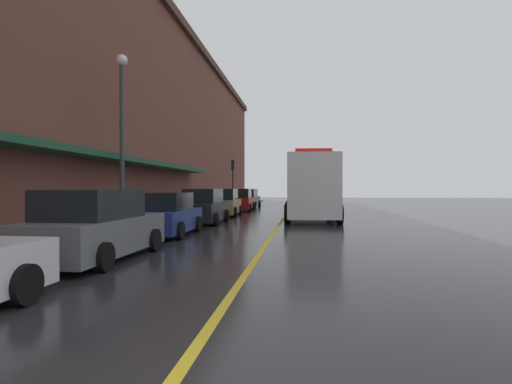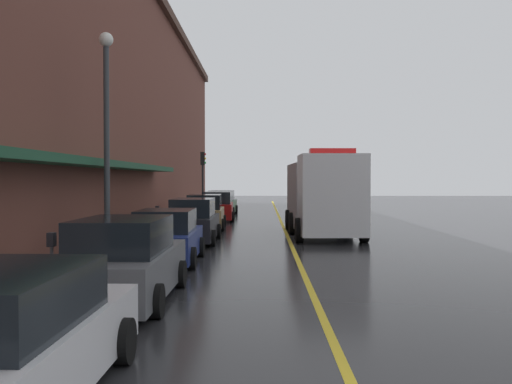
{
  "view_description": "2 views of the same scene",
  "coord_description": "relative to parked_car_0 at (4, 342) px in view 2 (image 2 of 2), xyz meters",
  "views": [
    {
      "loc": [
        1.2,
        -3.15,
        1.78
      ],
      "look_at": [
        -2.27,
        26.58,
        1.54
      ],
      "focal_mm": 28.69,
      "sensor_mm": 36.0,
      "label": 1
    },
    {
      "loc": [
        -1.11,
        -5.04,
        2.55
      ],
      "look_at": [
        -1.47,
        25.66,
        1.85
      ],
      "focal_mm": 39.36,
      "sensor_mm": 36.0,
      "label": 2
    }
  ],
  "objects": [
    {
      "name": "street_lamp_left",
      "position": [
        -1.98,
        11.22,
        3.65
      ],
      "size": [
        0.44,
        0.44,
        6.94
      ],
      "color": "#33383D",
      "rests_on": "sidewalk_left"
    },
    {
      "name": "sidewalk_left",
      "position": [
        -2.23,
        23.91,
        -0.67
      ],
      "size": [
        2.4,
        70.0,
        0.15
      ],
      "primitive_type": "cube",
      "color": "gray",
      "rests_on": "ground"
    },
    {
      "name": "parked_car_3",
      "position": [
        0.08,
        16.35,
        0.08
      ],
      "size": [
        1.98,
        4.44,
        1.78
      ],
      "rotation": [
        0.0,
        0.0,
        1.57
      ],
      "color": "black",
      "rests_on": "ground"
    },
    {
      "name": "box_truck",
      "position": [
        5.57,
        19.41,
        1.06
      ],
      "size": [
        3.11,
        8.41,
        3.78
      ],
      "rotation": [
        0.0,
        0.0,
        -1.54
      ],
      "color": "silver",
      "rests_on": "ground"
    },
    {
      "name": "parked_car_6",
      "position": [
        -0.05,
        33.64,
        0.07
      ],
      "size": [
        2.12,
        4.7,
        1.76
      ],
      "rotation": [
        0.0,
        0.0,
        1.54
      ],
      "color": "#2D5133",
      "rests_on": "ground"
    },
    {
      "name": "parked_car_4",
      "position": [
        -0.07,
        22.26,
        0.08
      ],
      "size": [
        2.16,
        4.57,
        1.78
      ],
      "rotation": [
        0.0,
        0.0,
        1.61
      ],
      "color": "#A5844C",
      "rests_on": "ground"
    },
    {
      "name": "parking_meter_2",
      "position": [
        -1.38,
        16.34,
        0.31
      ],
      "size": [
        0.14,
        0.18,
        1.33
      ],
      "color": "#4C4C51",
      "rests_on": "sidewalk_left"
    },
    {
      "name": "traffic_light_near",
      "position": [
        -1.32,
        32.96,
        2.41
      ],
      "size": [
        0.38,
        0.36,
        4.3
      ],
      "color": "#232326",
      "rests_on": "sidewalk_left"
    },
    {
      "name": "parked_car_0",
      "position": [
        0.0,
        0.0,
        0.0
      ],
      "size": [
        2.12,
        4.74,
        1.58
      ],
      "rotation": [
        0.0,
        0.0,
        1.56
      ],
      "color": "silver",
      "rests_on": "ground"
    },
    {
      "name": "lane_center_stripe",
      "position": [
        3.97,
        23.91,
        -0.74
      ],
      "size": [
        0.16,
        70.0,
        0.01
      ],
      "primitive_type": "cube",
      "color": "gold",
      "rests_on": "ground"
    },
    {
      "name": "parked_car_1",
      "position": [
        -0.01,
        5.46,
        0.07
      ],
      "size": [
        2.11,
        4.72,
        1.76
      ],
      "rotation": [
        0.0,
        0.0,
        1.57
      ],
      "color": "#595B60",
      "rests_on": "ground"
    },
    {
      "name": "parked_car_5",
      "position": [
        0.05,
        28.27,
        0.09
      ],
      "size": [
        2.24,
        4.65,
        1.79
      ],
      "rotation": [
        0.0,
        0.0,
        1.61
      ],
      "color": "maroon",
      "rests_on": "ground"
    },
    {
      "name": "brick_building_left",
      "position": [
        -8.78,
        22.91,
        6.12
      ],
      "size": [
        11.87,
        64.0,
        13.71
      ],
      "color": "brown",
      "rests_on": "ground"
    },
    {
      "name": "parking_meter_1",
      "position": [
        -1.38,
        26.89,
        0.31
      ],
      "size": [
        0.14,
        0.18,
        1.33
      ],
      "color": "#4C4C51",
      "rests_on": "sidewalk_left"
    },
    {
      "name": "parking_meter_3",
      "position": [
        -1.38,
        5.05,
        0.31
      ],
      "size": [
        0.14,
        0.18,
        1.33
      ],
      "color": "#4C4C51",
      "rests_on": "sidewalk_left"
    },
    {
      "name": "ground_plane",
      "position": [
        3.97,
        23.91,
        -0.75
      ],
      "size": [
        112.0,
        112.0,
        0.0
      ],
      "primitive_type": "plane",
      "color": "#232326"
    },
    {
      "name": "parking_meter_0",
      "position": [
        -1.38,
        34.73,
        0.31
      ],
      "size": [
        0.14,
        0.18,
        1.33
      ],
      "color": "#4C4C51",
      "rests_on": "sidewalk_left"
    },
    {
      "name": "parked_car_2",
      "position": [
        -0.05,
        10.86,
        0.02
      ],
      "size": [
        2.07,
        4.28,
        1.63
      ],
      "rotation": [
        0.0,
        0.0,
        1.59
      ],
      "color": "navy",
      "rests_on": "ground"
    }
  ]
}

